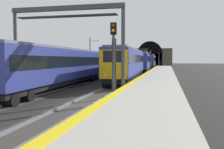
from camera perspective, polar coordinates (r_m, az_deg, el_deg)
The scene contains 13 objects.
ground_plane at distance 15.89m, azimuth -6.29°, elevation -6.80°, with size 320.00×320.00×0.00m, color black.
platform_right at distance 14.99m, azimuth 8.57°, elevation -5.52°, with size 112.00×3.90×0.99m, color #ADA89E.
platform_right_edge_strip at distance 15.14m, azimuth 2.15°, elevation -3.48°, with size 112.00×0.50×0.01m, color yellow.
track_main_line at distance 15.88m, azimuth -6.29°, elevation -6.65°, with size 160.00×2.62×0.21m.
track_adjacent_line at distance 18.17m, azimuth -21.71°, elevation -5.59°, with size 160.00×2.85×0.21m.
train_main_approaching at distance 52.94m, azimuth 7.22°, elevation 3.05°, with size 62.24×3.32×5.08m.
train_adjacent_platform at distance 44.41m, azimuth -0.52°, elevation 2.79°, with size 63.28×3.14×3.96m.
railway_signal_near at distance 15.51m, azimuth 0.38°, elevation 4.13°, with size 0.39×0.38×5.13m.
railway_signal_mid at distance 48.81m, azimuth 8.87°, elevation 3.51°, with size 0.39×0.38×4.65m.
railway_signal_far at distance 95.20m, azimuth 10.78°, elevation 3.75°, with size 0.39×0.38×5.40m.
overhead_signal_gantry at distance 19.63m, azimuth -10.50°, elevation 10.66°, with size 0.70×9.17×6.94m.
tunnel_portal at distance 109.54m, azimuth 8.77°, elevation 4.03°, with size 2.51×19.09×10.69m.
catenary_mast_near at distance 54.15m, azimuth -5.08°, elevation 4.58°, with size 0.22×2.17×7.44m.
Camera 1 is at (-14.77, -5.12, 2.85)m, focal length 39.55 mm.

